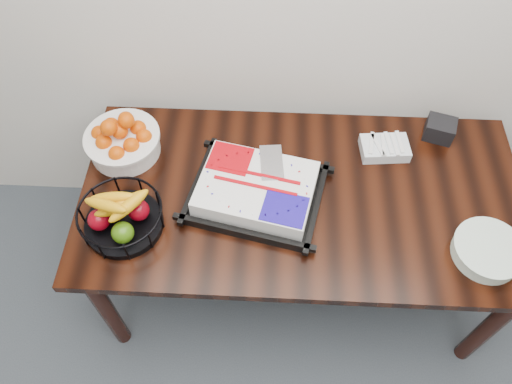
{
  "coord_description": "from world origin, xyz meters",
  "views": [
    {
      "loc": [
        -0.13,
        0.85,
        2.41
      ],
      "look_at": [
        -0.19,
        1.95,
        0.83
      ],
      "focal_mm": 35.0,
      "sensor_mm": 36.0,
      "label": 1
    }
  ],
  "objects_px": {
    "fruit_basket": "(121,216)",
    "napkin_box": "(440,129)",
    "table": "(301,206)",
    "plate_stack": "(487,251)",
    "cake_tray": "(256,190)",
    "tangerine_bowl": "(122,138)"
  },
  "relations": [
    {
      "from": "cake_tray",
      "to": "tangerine_bowl",
      "type": "bearing_deg",
      "value": 159.55
    },
    {
      "from": "napkin_box",
      "to": "fruit_basket",
      "type": "bearing_deg",
      "value": -157.77
    },
    {
      "from": "table",
      "to": "cake_tray",
      "type": "relative_size",
      "value": 3.1
    },
    {
      "from": "table",
      "to": "plate_stack",
      "type": "relative_size",
      "value": 6.92
    },
    {
      "from": "table",
      "to": "plate_stack",
      "type": "height_order",
      "value": "plate_stack"
    },
    {
      "from": "fruit_basket",
      "to": "napkin_box",
      "type": "xyz_separation_m",
      "value": [
        1.28,
        0.52,
        -0.03
      ]
    },
    {
      "from": "fruit_basket",
      "to": "plate_stack",
      "type": "distance_m",
      "value": 1.37
    },
    {
      "from": "napkin_box",
      "to": "cake_tray",
      "type": "bearing_deg",
      "value": -154.92
    },
    {
      "from": "table",
      "to": "cake_tray",
      "type": "distance_m",
      "value": 0.23
    },
    {
      "from": "table",
      "to": "napkin_box",
      "type": "height_order",
      "value": "napkin_box"
    },
    {
      "from": "fruit_basket",
      "to": "napkin_box",
      "type": "distance_m",
      "value": 1.38
    },
    {
      "from": "cake_tray",
      "to": "napkin_box",
      "type": "relative_size",
      "value": 4.79
    },
    {
      "from": "table",
      "to": "tangerine_bowl",
      "type": "distance_m",
      "value": 0.8
    },
    {
      "from": "table",
      "to": "cake_tray",
      "type": "bearing_deg",
      "value": -173.24
    },
    {
      "from": "cake_tray",
      "to": "tangerine_bowl",
      "type": "xyz_separation_m",
      "value": [
        -0.57,
        0.21,
        0.04
      ]
    },
    {
      "from": "tangerine_bowl",
      "to": "fruit_basket",
      "type": "xyz_separation_m",
      "value": [
        0.07,
        -0.37,
        -0.02
      ]
    },
    {
      "from": "fruit_basket",
      "to": "napkin_box",
      "type": "height_order",
      "value": "fruit_basket"
    },
    {
      "from": "table",
      "to": "fruit_basket",
      "type": "height_order",
      "value": "fruit_basket"
    },
    {
      "from": "tangerine_bowl",
      "to": "plate_stack",
      "type": "height_order",
      "value": "tangerine_bowl"
    },
    {
      "from": "plate_stack",
      "to": "napkin_box",
      "type": "height_order",
      "value": "napkin_box"
    },
    {
      "from": "cake_tray",
      "to": "plate_stack",
      "type": "height_order",
      "value": "cake_tray"
    },
    {
      "from": "napkin_box",
      "to": "plate_stack",
      "type": "bearing_deg",
      "value": -81.77
    }
  ]
}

